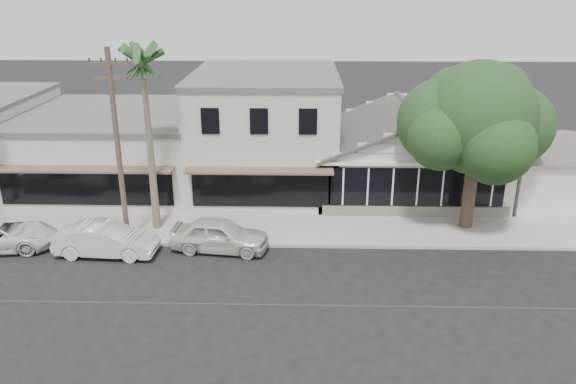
{
  "coord_description": "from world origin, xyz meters",
  "views": [
    {
      "loc": [
        -0.9,
        -18.42,
        11.51
      ],
      "look_at": [
        -1.51,
        6.0,
        2.33
      ],
      "focal_mm": 35.0,
      "sensor_mm": 36.0,
      "label": 1
    }
  ],
  "objects_px": {
    "car_1": "(106,240)",
    "shade_tree": "(475,120)",
    "utility_pole": "(118,145)",
    "car_2": "(1,235)",
    "car_0": "(220,235)"
  },
  "relations": [
    {
      "from": "utility_pole",
      "to": "car_2",
      "type": "xyz_separation_m",
      "value": [
        -5.58,
        -0.69,
        -4.12
      ]
    },
    {
      "from": "utility_pole",
      "to": "shade_tree",
      "type": "relative_size",
      "value": 1.09
    },
    {
      "from": "car_1",
      "to": "car_2",
      "type": "relative_size",
      "value": 0.93
    },
    {
      "from": "shade_tree",
      "to": "car_1",
      "type": "bearing_deg",
      "value": -168.23
    },
    {
      "from": "utility_pole",
      "to": "car_2",
      "type": "relative_size",
      "value": 1.87
    },
    {
      "from": "car_1",
      "to": "shade_tree",
      "type": "bearing_deg",
      "value": -75.17
    },
    {
      "from": "car_2",
      "to": "utility_pole",
      "type": "bearing_deg",
      "value": -90.16
    },
    {
      "from": "shade_tree",
      "to": "utility_pole",
      "type": "bearing_deg",
      "value": -171.97
    },
    {
      "from": "car_0",
      "to": "shade_tree",
      "type": "distance_m",
      "value": 13.01
    },
    {
      "from": "utility_pole",
      "to": "car_0",
      "type": "distance_m",
      "value": 6.02
    },
    {
      "from": "car_1",
      "to": "shade_tree",
      "type": "relative_size",
      "value": 0.54
    },
    {
      "from": "car_1",
      "to": "shade_tree",
      "type": "distance_m",
      "value": 17.78
    },
    {
      "from": "car_0",
      "to": "shade_tree",
      "type": "bearing_deg",
      "value": -69.29
    },
    {
      "from": "car_0",
      "to": "car_2",
      "type": "relative_size",
      "value": 0.92
    },
    {
      "from": "shade_tree",
      "to": "car_0",
      "type": "bearing_deg",
      "value": -166.21
    }
  ]
}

